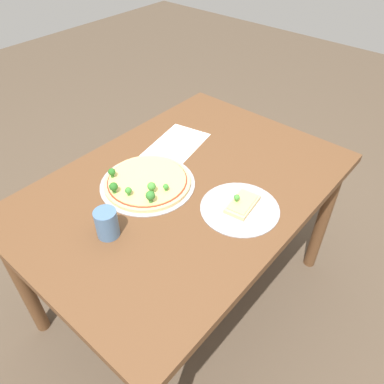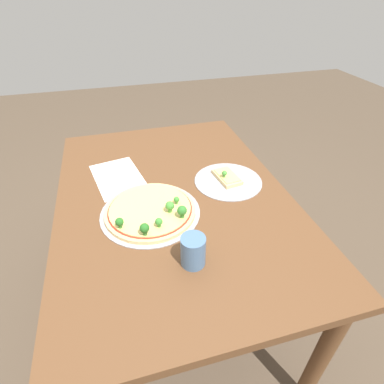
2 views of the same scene
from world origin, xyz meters
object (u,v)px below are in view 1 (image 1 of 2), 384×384
Objects in this scene: pizza_tray_whole at (147,182)px; pizza_tray_slice at (241,206)px; drinking_cup at (107,223)px; dining_table at (185,200)px.

pizza_tray_whole is 0.38m from pizza_tray_slice.
pizza_tray_whole is at bearing 110.30° from pizza_tray_slice.
pizza_tray_whole is 3.58× the size of drinking_cup.
pizza_tray_whole is at bearing 132.90° from dining_table.
drinking_cup is at bearing 146.31° from pizza_tray_slice.
dining_table is 12.51× the size of drinking_cup.
drinking_cup is (-0.27, -0.09, 0.04)m from pizza_tray_whole.
dining_table is 4.49× the size of pizza_tray_slice.
dining_table is at bearing -47.10° from pizza_tray_whole.
pizza_tray_whole reaches higher than dining_table.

